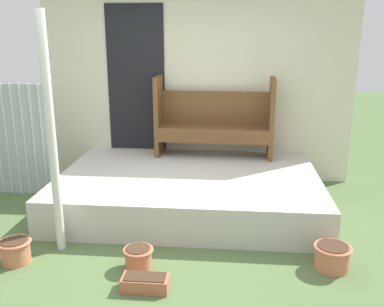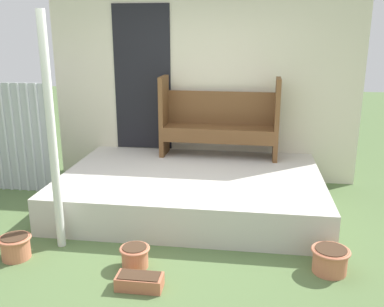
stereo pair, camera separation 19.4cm
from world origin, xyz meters
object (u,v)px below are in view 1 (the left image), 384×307
at_px(support_post, 51,137).
at_px(flower_pot_right, 332,256).
at_px(bench, 214,118).
at_px(flower_pot_middle, 138,257).
at_px(planter_box_rect, 145,283).
at_px(flower_pot_left, 15,250).

xyz_separation_m(support_post, flower_pot_right, (2.58, -0.14, -1.00)).
distance_m(support_post, flower_pot_right, 2.77).
height_order(bench, flower_pot_middle, bench).
relative_size(bench, planter_box_rect, 4.07).
relative_size(flower_pot_right, planter_box_rect, 0.88).
bearing_deg(flower_pot_middle, flower_pot_left, -179.79).
bearing_deg(support_post, flower_pot_right, -3.04).
distance_m(support_post, flower_pot_left, 1.09).
height_order(bench, flower_pot_right, bench).
height_order(support_post, bench, support_post).
bearing_deg(flower_pot_middle, bench, 75.95).
relative_size(support_post, planter_box_rect, 5.81).
height_order(flower_pot_middle, flower_pot_right, flower_pot_right).
xyz_separation_m(flower_pot_middle, flower_pot_right, (1.74, 0.16, 0.01)).
relative_size(support_post, flower_pot_right, 6.61).
relative_size(bench, flower_pot_left, 5.21).
bearing_deg(flower_pot_right, support_post, 176.96).
bearing_deg(support_post, planter_box_rect, -32.72).
distance_m(support_post, flower_pot_middle, 1.35).
height_order(flower_pot_right, planter_box_rect, flower_pot_right).
bearing_deg(flower_pot_middle, planter_box_rect, -69.19).
height_order(flower_pot_middle, planter_box_rect, flower_pot_middle).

